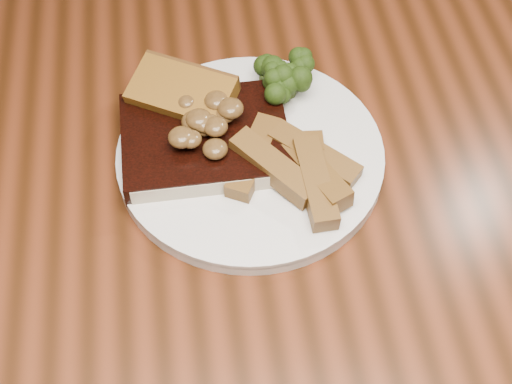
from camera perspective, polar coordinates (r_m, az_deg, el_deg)
The scene contains 8 objects.
dining_table at distance 0.75m, azimuth 1.18°, elevation -6.21°, with size 1.60×0.90×0.75m.
plate at distance 0.71m, azimuth -0.46°, elevation 2.85°, with size 0.27×0.27×0.01m, color silver.
steak at distance 0.71m, azimuth -4.07°, elevation 4.19°, with size 0.16×0.12×0.02m, color black.
steak_bone at distance 0.67m, azimuth -3.61°, elevation 0.43°, with size 0.15×0.01×0.02m, color #BCAF92.
mushroom_pile at distance 0.69m, azimuth -4.35°, elevation 5.57°, with size 0.07×0.07×0.03m, color brown, non-canonical shape.
garlic_bread at distance 0.74m, azimuth -5.83°, elevation 6.79°, with size 0.10×0.06×0.02m, color brown.
potato_wedges at distance 0.71m, azimuth 4.08°, elevation 4.31°, with size 0.12×0.12×0.02m, color brown, non-canonical shape.
broccoli_cluster at distance 0.75m, azimuth 1.49°, elevation 8.73°, with size 0.07×0.07×0.04m, color #21370C, non-canonical shape.
Camera 1 is at (-0.07, -0.37, 1.31)m, focal length 50.00 mm.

